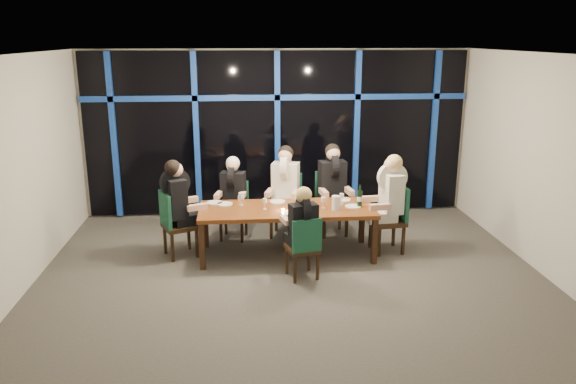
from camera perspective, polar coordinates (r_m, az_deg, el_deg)
name	(u,v)px	position (r m, az deg, el deg)	size (l,w,h in m)	color
room	(292,132)	(7.27, 0.40, 6.14)	(7.04, 7.00, 3.02)	#504C47
window_wall	(278,131)	(10.24, -1.04, 6.22)	(6.86, 0.43, 2.94)	black
dining_table	(287,212)	(8.37, -0.12, -2.06)	(2.60, 1.00, 0.75)	brown
chair_far_left	(234,207)	(9.22, -5.47, -1.49)	(0.51, 0.51, 0.93)	black
chair_far_mid	(286,201)	(9.30, -0.19, -0.92)	(0.59, 0.59, 1.03)	black
chair_far_right	(331,199)	(9.41, 4.38, -0.73)	(0.54, 0.54, 1.04)	black
chair_end_left	(174,221)	(8.51, -11.53, -2.89)	(0.62, 0.62, 1.01)	black
chair_end_right	(393,215)	(8.72, 10.65, -2.31)	(0.53, 0.53, 1.04)	black
chair_near_mid	(304,245)	(7.60, 1.66, -5.41)	(0.50, 0.50, 0.89)	black
diner_far_left	(233,186)	(9.05, -5.64, 0.60)	(0.51, 0.62, 0.91)	black
diner_far_mid	(285,178)	(9.10, -0.30, 1.39)	(0.60, 0.70, 1.01)	silver
diner_far_right	(333,177)	(9.22, 4.59, 1.57)	(0.55, 0.68, 1.01)	black
diner_end_left	(178,194)	(8.42, -11.12, -0.21)	(0.70, 0.64, 0.99)	black
diner_end_right	(389,189)	(8.57, 10.24, 0.26)	(0.67, 0.55, 1.01)	silver
diner_near_mid	(302,218)	(7.55, 1.48, -2.70)	(0.51, 0.60, 0.86)	black
plate_far_left	(225,204)	(8.56, -6.43, -1.23)	(0.24, 0.24, 0.01)	white
plate_far_mid	(278,202)	(8.63, -1.07, -0.97)	(0.24, 0.24, 0.01)	white
plate_far_right	(343,200)	(8.76, 5.61, -0.80)	(0.24, 0.24, 0.01)	white
plate_end_left	(214,203)	(8.65, -7.49, -1.07)	(0.24, 0.24, 0.01)	white
plate_end_right	(353,206)	(8.45, 6.61, -1.46)	(0.24, 0.24, 0.01)	white
plate_near_mid	(289,213)	(8.08, 0.07, -2.14)	(0.24, 0.24, 0.01)	white
wine_bottle	(360,198)	(8.43, 7.30, -0.64)	(0.08, 0.08, 0.34)	black
water_pitcher	(336,203)	(8.24, 4.87, -1.12)	(0.13, 0.12, 0.21)	white
tea_light	(283,210)	(8.20, -0.51, -1.82)	(0.05, 0.05, 0.03)	#FFA74C
wine_glass_a	(265,201)	(8.25, -2.37, -0.96)	(0.06, 0.06, 0.16)	white
wine_glass_b	(297,199)	(8.37, 0.94, -0.73)	(0.06, 0.06, 0.16)	white
wine_glass_c	(323,200)	(8.32, 3.60, -0.83)	(0.06, 0.06, 0.17)	silver
wine_glass_d	(241,196)	(8.46, -4.78, -0.42)	(0.08, 0.08, 0.20)	silver
wine_glass_e	(342,197)	(8.52, 5.49, -0.46)	(0.07, 0.07, 0.17)	white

